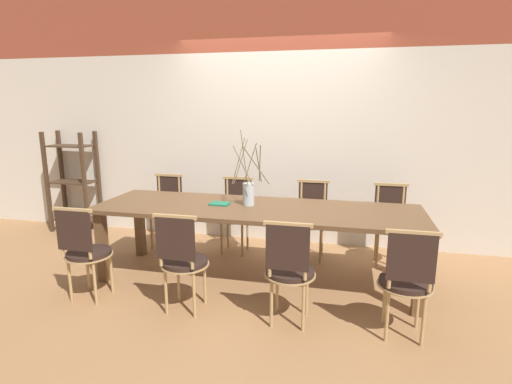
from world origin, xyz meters
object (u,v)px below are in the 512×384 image
chair_near_center (289,268)px  dining_table (256,215)px  chair_far_center (311,217)px  book_stack (220,204)px  shelving_rack (73,182)px  vase_centerpiece (248,192)px

chair_near_center → dining_table: bearing=120.5°
chair_far_center → book_stack: bearing=40.6°
chair_far_center → shelving_rack: shelving_rack is taller
dining_table → chair_far_center: (0.47, 0.75, -0.19)m
dining_table → shelving_rack: shelving_rack is taller
chair_near_center → vase_centerpiece: vase_centerpiece is taller
shelving_rack → book_stack: bearing=-22.4°
vase_centerpiece → shelving_rack: 2.90m
book_stack → shelving_rack: (-2.44, 1.00, -0.08)m
dining_table → chair_far_center: 0.90m
dining_table → book_stack: bearing=176.3°
chair_near_center → chair_far_center: size_ratio=1.00×
shelving_rack → chair_far_center: bearing=-4.9°
chair_near_center → chair_far_center: (0.03, 1.50, 0.00)m
dining_table → shelving_rack: bearing=159.9°
shelving_rack → chair_near_center: bearing=-28.6°
book_stack → shelving_rack: shelving_rack is taller
book_stack → dining_table: bearing=-3.7°
chair_near_center → shelving_rack: size_ratio=0.64×
dining_table → vase_centerpiece: bearing=146.1°
chair_far_center → shelving_rack: size_ratio=0.64×
chair_near_center → book_stack: (-0.82, 0.77, 0.28)m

